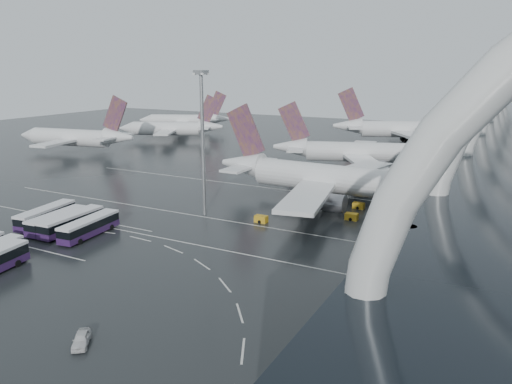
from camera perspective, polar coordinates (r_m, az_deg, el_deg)
The scene contains 23 objects.
ground at distance 87.36m, azimuth -6.71°, elevation -5.49°, with size 420.00×420.00×0.00m, color black.
lane_marking_near at distance 85.83m, azimuth -7.47°, elevation -5.87°, with size 120.00×0.25×0.01m, color silver.
lane_marking_mid at distance 96.92m, azimuth -2.69°, elevation -3.40°, with size 120.00×0.25×0.01m, color silver.
lane_marking_far at distance 120.93m, azimuth 4.06°, elevation 0.16°, with size 120.00×0.25×0.01m, color silver.
bus_bay_line_south at distance 92.60m, azimuth -24.95°, elevation -5.62°, with size 28.00×0.25×0.01m, color silver.
bus_bay_line_north at distance 102.35m, azimuth -17.88°, elevation -3.13°, with size 28.00×0.25×0.01m, color silver.
airliner_main at distance 109.44m, azimuth 9.40°, elevation 1.31°, with size 61.61×54.13×20.90m.
airliner_gate_b at distance 148.29m, azimuth 12.45°, elevation 4.40°, with size 54.65×48.56×19.48m.
airliner_gate_c at distance 202.92m, azimuth 17.03°, elevation 6.82°, with size 57.56×52.58×21.51m.
jet_remote_west at distance 183.99m, azimuth -19.76°, elevation 5.84°, with size 45.96×37.17×20.01m.
jet_remote_mid at distance 205.33m, azimuth -9.49°, elevation 7.15°, with size 40.50×33.06×18.40m.
jet_remote_far at distance 235.42m, azimuth -8.02°, elevation 8.09°, with size 40.85×33.32×18.44m.
bus_row_near_a at distance 102.77m, azimuth -22.89°, elevation -2.46°, with size 4.86×13.65×3.29m.
bus_row_near_b at distance 98.89m, azimuth -21.83°, elevation -3.04°, with size 3.82×12.83×3.11m.
bus_row_near_c at distance 96.69m, azimuth -20.33°, elevation -3.21°, with size 3.73×13.62×3.32m.
bus_row_near_d at distance 93.12m, azimuth -18.51°, elevation -3.75°, with size 4.28×13.35×3.23m.
van_curve_b at distance 59.18m, azimuth -19.34°, elevation -15.58°, with size 1.63×4.05×1.38m, color silver.
floodlight_mast at distance 98.01m, azimuth -6.15°, elevation 7.48°, with size 2.19×2.19×28.54m.
gse_cart_belly_a at distance 99.52m, azimuth 10.86°, elevation -2.77°, with size 2.45×1.45×1.34m, color #C3911A.
gse_cart_belly_b at distance 104.55m, azimuth 16.38°, elevation -2.33°, with size 2.09×1.23×1.14m, color slate.
gse_cart_belly_c at distance 96.25m, azimuth 0.59°, elevation -3.10°, with size 2.44×1.44×1.33m, color #C3911A.
gse_cart_belly_d at distance 101.17m, azimuth 18.34°, elevation -3.05°, with size 1.97×1.17×1.08m, color slate.
gse_cart_belly_e at distance 107.59m, azimuth 11.64°, elevation -1.53°, with size 2.41×1.42×1.31m, color #C3911A.
Camera 1 is at (47.22, -67.41, 29.30)m, focal length 35.00 mm.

